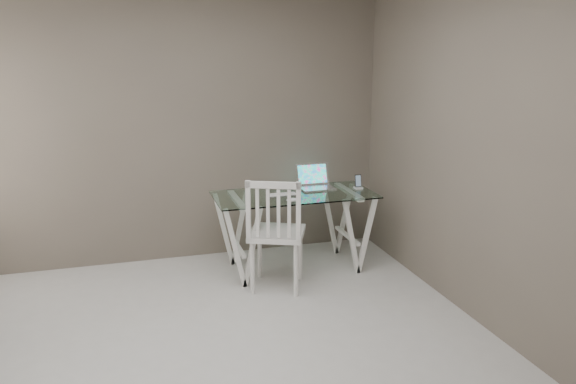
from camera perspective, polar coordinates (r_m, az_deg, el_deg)
name	(u,v)px	position (r m, az deg, el deg)	size (l,w,h in m)	color
room	(210,112)	(3.32, -7.97, 8.10)	(4.50, 4.52, 2.71)	#B5B2AD
desk	(294,231)	(5.37, 0.62, -3.95)	(1.50, 0.70, 0.75)	silver
chair	(276,229)	(4.84, -1.27, -3.82)	(0.61, 0.61, 1.02)	silver
laptop	(315,182)	(5.51, 2.76, 1.01)	(0.32, 0.30, 0.22)	silver
keyboard	(282,195)	(5.22, -0.63, -0.27)	(0.29, 0.12, 0.01)	silver
mouse	(292,200)	(4.99, 0.43, -0.81)	(0.11, 0.06, 0.03)	silver
phone_dock	(358,185)	(5.50, 7.14, 0.73)	(0.07, 0.07, 0.14)	white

